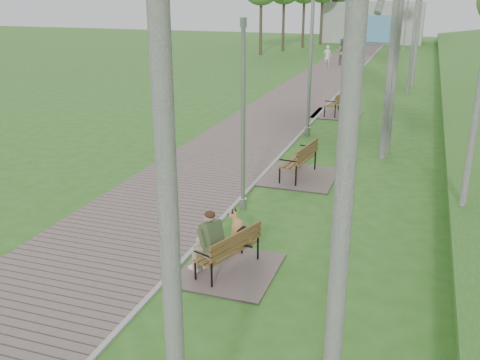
# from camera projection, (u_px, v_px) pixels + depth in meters

# --- Properties ---
(ground) EXTENTS (120.00, 120.00, 0.00)m
(ground) POSITION_uv_depth(u_px,v_px,m) (158.00, 288.00, 9.68)
(ground) COLOR #32611D
(ground) RESTS_ON ground
(walkway) EXTENTS (3.50, 67.00, 0.04)m
(walkway) POSITION_uv_depth(u_px,v_px,m) (310.00, 88.00, 29.37)
(walkway) COLOR #6F5E5A
(walkway) RESTS_ON ground
(kerb) EXTENTS (0.10, 67.00, 0.05)m
(kerb) POSITION_uv_depth(u_px,v_px,m) (342.00, 90.00, 28.83)
(kerb) COLOR #999993
(kerb) RESTS_ON ground
(building_north) EXTENTS (10.00, 5.20, 4.00)m
(building_north) POSITION_uv_depth(u_px,v_px,m) (373.00, 22.00, 54.89)
(building_north) COLOR #9E9E99
(building_north) RESTS_ON ground
(bench_main) EXTENTS (1.75, 1.94, 1.52)m
(bench_main) POSITION_uv_depth(u_px,v_px,m) (224.00, 251.00, 10.11)
(bench_main) COLOR #6F5E5A
(bench_main) RESTS_ON ground
(bench_second) EXTENTS (2.05, 2.28, 1.26)m
(bench_second) POSITION_uv_depth(u_px,v_px,m) (298.00, 169.00, 15.33)
(bench_second) COLOR #6F5E5A
(bench_second) RESTS_ON ground
(bench_third) EXTENTS (2.01, 2.24, 1.23)m
(bench_third) POSITION_uv_depth(u_px,v_px,m) (337.00, 109.00, 23.06)
(bench_third) COLOR #6F5E5A
(bench_third) RESTS_ON ground
(lamp_post_near) EXTENTS (0.18, 0.18, 4.54)m
(lamp_post_near) POSITION_uv_depth(u_px,v_px,m) (243.00, 125.00, 12.50)
(lamp_post_near) COLOR gray
(lamp_post_near) RESTS_ON ground
(lamp_post_second) EXTENTS (0.21, 0.21, 5.46)m
(lamp_post_second) POSITION_uv_depth(u_px,v_px,m) (310.00, 66.00, 18.96)
(lamp_post_second) COLOR gray
(lamp_post_second) RESTS_ON ground
(lamp_post_third) EXTENTS (0.18, 0.18, 4.65)m
(lamp_post_third) POSITION_uv_depth(u_px,v_px,m) (364.00, 38.00, 34.32)
(lamp_post_third) COLOR gray
(lamp_post_third) RESTS_ON ground
(pedestrian_near) EXTENTS (0.59, 0.43, 1.48)m
(pedestrian_near) POSITION_uv_depth(u_px,v_px,m) (327.00, 56.00, 37.34)
(pedestrian_near) COLOR silver
(pedestrian_near) RESTS_ON ground
(pedestrian_far) EXTENTS (1.05, 0.92, 1.83)m
(pedestrian_far) POSITION_uv_depth(u_px,v_px,m) (341.00, 52.00, 38.30)
(pedestrian_far) COLOR slate
(pedestrian_far) RESTS_ON ground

